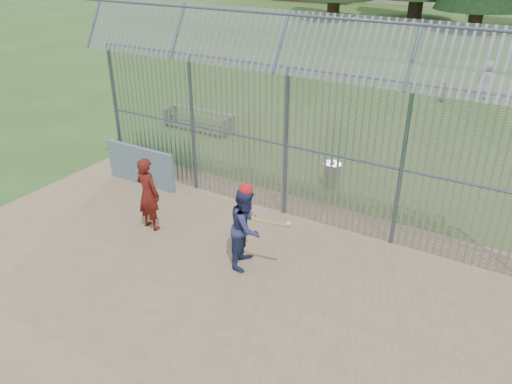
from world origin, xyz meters
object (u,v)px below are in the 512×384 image
Objects in this scene: batter at (246,227)px; bleacher at (198,120)px; trash_can at (332,175)px; onlooker at (148,194)px; dugout_wall at (141,166)px.

batter is 9.44m from bleacher.
batter is at bearing -90.82° from trash_can.
onlooker is 7.62m from bleacher.
bleacher is at bearing 31.40° from batter.
trash_can is at bearing 29.39° from dugout_wall.
batter reaches higher than bleacher.
onlooker is 0.65× the size of bleacher.
dugout_wall reaches higher than trash_can.
dugout_wall is 0.83× the size of bleacher.
bleacher is (-6.54, 2.04, 0.03)m from trash_can.
dugout_wall is 3.05× the size of trash_can.
trash_can is at bearing -17.35° from bleacher.
trash_can is (3.05, 4.70, -0.61)m from onlooker.
batter is (4.98, -1.96, 0.35)m from dugout_wall.
batter reaches higher than trash_can.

